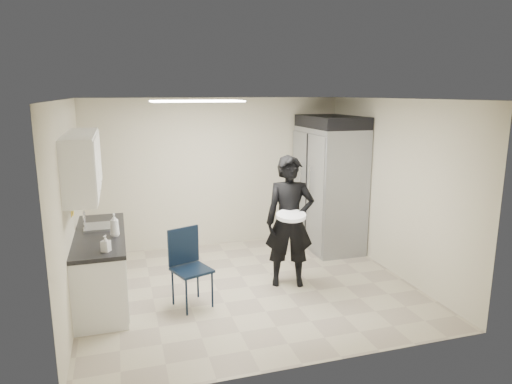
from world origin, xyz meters
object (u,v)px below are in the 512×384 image
object	(u,v)px
lower_counter	(101,268)
folding_chair	(192,270)
commercial_fridge	(329,189)
man_tuxedo	(290,222)

from	to	relation	value
lower_counter	folding_chair	xyz separation A→B (m)	(1.10, -0.55, 0.06)
folding_chair	commercial_fridge	bearing A→B (deg)	11.36
folding_chair	man_tuxedo	bearing A→B (deg)	-8.47
lower_counter	commercial_fridge	world-z (taller)	commercial_fridge
commercial_fridge	man_tuxedo	world-z (taller)	commercial_fridge
commercial_fridge	man_tuxedo	size ratio (longest dim) A/B	1.14
lower_counter	man_tuxedo	size ratio (longest dim) A/B	1.03
commercial_fridge	folding_chair	world-z (taller)	commercial_fridge
lower_counter	commercial_fridge	xyz separation A→B (m)	(3.78, 1.07, 0.62)
folding_chair	man_tuxedo	world-z (taller)	man_tuxedo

